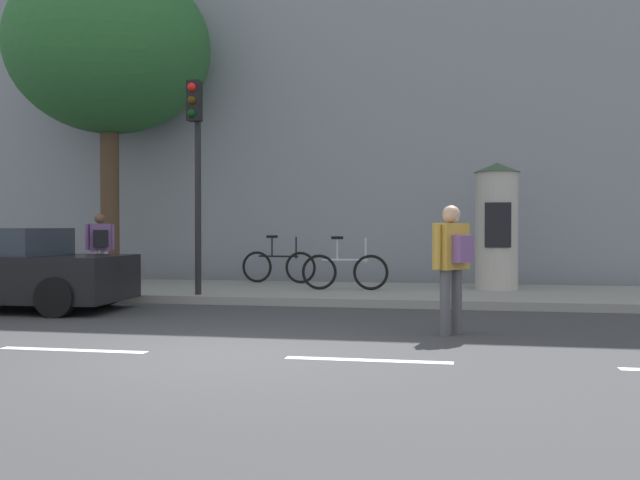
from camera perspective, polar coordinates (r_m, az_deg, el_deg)
ground_plane at (r=8.23m, az=-8.28°, el=-8.96°), size 80.00×80.00×0.00m
sidewalk_curb at (r=14.96m, az=0.50°, el=-4.17°), size 36.00×4.00×0.15m
lane_markings at (r=8.22m, az=-8.28°, el=-8.94°), size 25.80×0.16×0.01m
building_backdrop at (r=20.33m, az=3.07°, el=13.63°), size 36.00×5.00×11.74m
traffic_light at (r=13.84m, az=-9.75°, el=6.95°), size 0.24×0.45×4.00m
poster_column at (r=15.26m, az=13.74°, el=1.15°), size 0.94×0.94×2.60m
street_tree at (r=18.05m, az=-16.26°, el=14.26°), size 4.68×4.68×7.44m
pedestrian_in_dark_shirt at (r=9.72m, az=10.37°, el=-1.31°), size 0.53×0.55×1.71m
pedestrian_in_red_top at (r=15.67m, az=-16.93°, el=-0.31°), size 0.51×0.51×1.56m
bicycle_leaning at (r=16.59m, az=-3.28°, el=-2.05°), size 1.77×0.20×1.09m
bicycle_upright at (r=14.73m, az=1.97°, el=-2.43°), size 1.77×0.22×1.09m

